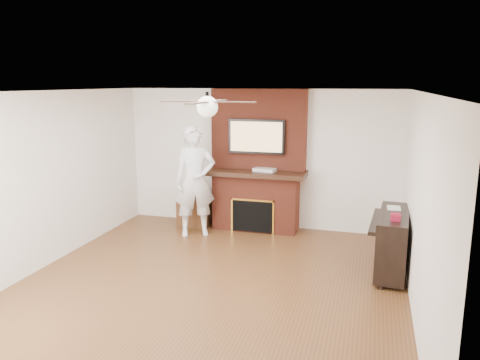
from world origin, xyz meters
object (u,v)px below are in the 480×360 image
(person, at_px, (195,181))
(side_table, at_px, (196,208))
(piano, at_px, (392,241))
(fireplace, at_px, (257,175))

(person, height_order, side_table, person)
(person, height_order, piano, person)
(fireplace, xyz_separation_m, side_table, (-1.15, -0.07, -0.69))
(side_table, height_order, piano, piano)
(fireplace, height_order, piano, fireplace)
(fireplace, xyz_separation_m, person, (-0.93, -0.66, -0.04))
(piano, bearing_deg, fireplace, 151.69)
(side_table, xyz_separation_m, piano, (3.44, -1.39, 0.16))
(fireplace, height_order, person, fireplace)
(side_table, bearing_deg, person, -72.06)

